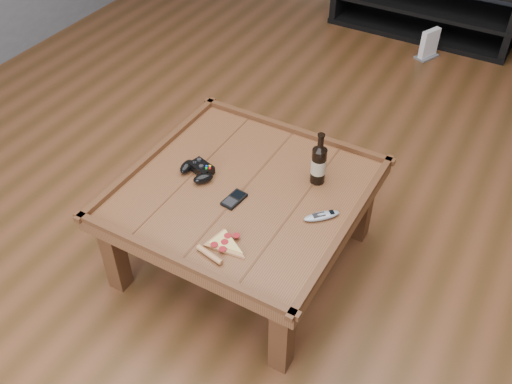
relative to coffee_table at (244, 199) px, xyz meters
The scene contains 10 objects.
ground 0.39m from the coffee_table, ahead, with size 6.00×6.00×0.00m, color #4A2E15.
baseboard 3.01m from the coffee_table, 90.00° to the left, with size 5.00×0.02×0.10m, color silver.
coffee_table is the anchor object (origin of this frame).
media_console 2.75m from the coffee_table, 90.00° to the left, with size 1.40×0.45×0.50m.
beer_bottle 0.37m from the coffee_table, 39.20° to the left, with size 0.07×0.07×0.25m.
game_controller 0.24m from the coffee_table, behind, with size 0.19×0.15×0.05m.
pizza_slice 0.35m from the coffee_table, 73.03° to the right, with size 0.18×0.25×0.02m.
smartphone 0.11m from the coffee_table, 87.97° to the right, with size 0.07×0.12×0.02m.
remote_control 0.38m from the coffee_table, ahead, with size 0.14×0.15×0.02m.
game_console 2.39m from the coffee_table, 85.79° to the left, with size 0.16×0.20×0.22m.
Camera 1 is at (0.96, -1.58, 2.10)m, focal length 40.00 mm.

